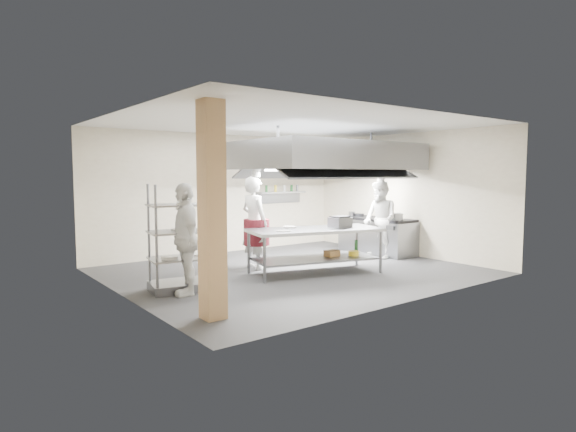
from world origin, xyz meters
TOP-DOWN VIEW (x-y plane):
  - floor at (0.00, 0.00)m, footprint 7.00×7.00m
  - ceiling at (0.00, 0.00)m, footprint 7.00×7.00m
  - wall_back at (0.00, 3.00)m, footprint 7.00×0.00m
  - wall_left at (-3.50, 0.00)m, footprint 0.00×6.00m
  - wall_right at (3.50, 0.00)m, footprint 0.00×6.00m
  - column at (-2.90, -1.90)m, footprint 0.30×0.30m
  - exhaust_hood at (1.30, 0.40)m, footprint 4.00×2.50m
  - hood_strip_a at (0.40, 0.40)m, footprint 1.60×0.12m
  - hood_strip_b at (2.20, 0.40)m, footprint 1.60×0.12m
  - wall_shelf at (1.80, 2.84)m, footprint 1.50×0.28m
  - island at (0.22, -0.42)m, footprint 2.86×1.76m
  - island_worktop at (0.22, -0.42)m, footprint 2.86×1.76m
  - island_undershelf at (0.22, -0.42)m, footprint 2.62×1.60m
  - pass_rack at (-2.46, -0.13)m, footprint 1.33×0.92m
  - cooking_range at (3.08, 0.50)m, footprint 0.80×2.00m
  - range_top at (3.08, 0.50)m, footprint 0.78×1.96m
  - chef_head at (-0.50, 0.70)m, footprint 0.54×0.75m
  - chef_line at (2.60, -0.02)m, footprint 0.92×1.06m
  - chef_plating at (-2.60, -0.41)m, footprint 0.70×1.17m
  - griddle at (0.80, -0.54)m, footprint 0.44×0.35m
  - wicker_basket at (0.58, -0.54)m, footprint 0.30×0.21m
  - stockpot at (2.93, -0.21)m, footprint 0.26×0.26m
  - plate_stack at (-2.46, -0.13)m, footprint 0.28×0.28m

SIDE VIEW (x-z plane):
  - floor at x=0.00m, z-range 0.00..0.00m
  - island_undershelf at x=0.22m, z-range 0.28..0.32m
  - wicker_basket at x=0.58m, z-range 0.32..0.45m
  - cooking_range at x=3.08m, z-range 0.00..0.84m
  - island at x=0.22m, z-range 0.00..0.91m
  - plate_stack at x=-2.46m, z-range 0.56..0.61m
  - range_top at x=3.08m, z-range 0.84..0.90m
  - island_worktop at x=0.22m, z-range 0.85..0.91m
  - pass_rack at x=-2.46m, z-range 0.00..1.83m
  - chef_line at x=2.60m, z-range 0.00..1.85m
  - chef_plating at x=-2.60m, z-range 0.00..1.86m
  - chef_head at x=-0.50m, z-range 0.00..1.95m
  - stockpot at x=2.93m, z-range 0.90..1.08m
  - griddle at x=0.80m, z-range 0.91..1.11m
  - wall_back at x=0.00m, z-range -2.00..5.00m
  - wall_left at x=-3.50m, z-range -1.50..4.50m
  - wall_right at x=3.50m, z-range -1.50..4.50m
  - column at x=-2.90m, z-range 0.00..3.00m
  - wall_shelf at x=1.80m, z-range 1.48..1.52m
  - hood_strip_a at x=0.40m, z-range 2.06..2.10m
  - hood_strip_b at x=2.20m, z-range 2.06..2.10m
  - exhaust_hood at x=1.30m, z-range 2.10..2.70m
  - ceiling at x=0.00m, z-range 3.00..3.00m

